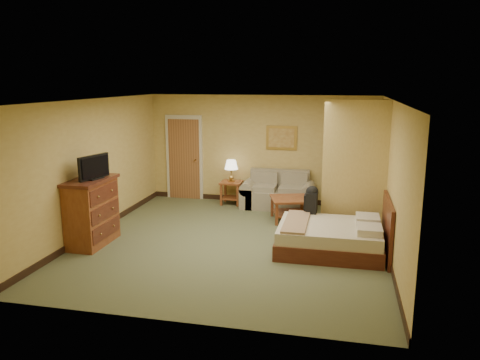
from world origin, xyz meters
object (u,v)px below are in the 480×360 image
(bed, at_px, (334,237))
(dresser, at_px, (92,211))
(loveseat, at_px, (278,196))
(coffee_table, at_px, (290,204))

(bed, bearing_deg, dresser, -172.77)
(dresser, distance_m, bed, 4.35)
(loveseat, relative_size, dresser, 1.40)
(loveseat, distance_m, dresser, 4.38)
(loveseat, height_order, coffee_table, loveseat)
(coffee_table, bearing_deg, dresser, -146.18)
(coffee_table, bearing_deg, bed, -60.47)
(loveseat, xyz_separation_m, bed, (1.34, -2.67, -0.01))
(loveseat, distance_m, coffee_table, 1.05)
(bed, bearing_deg, coffee_table, 119.53)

